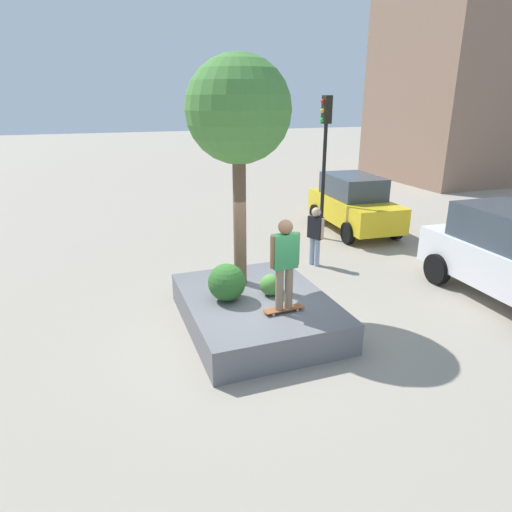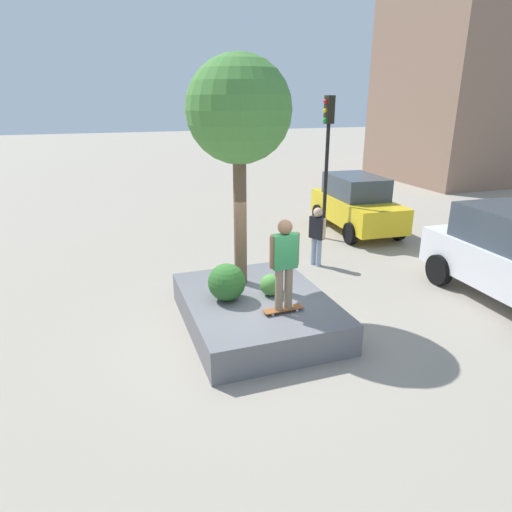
{
  "view_description": "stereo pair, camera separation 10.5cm",
  "coord_description": "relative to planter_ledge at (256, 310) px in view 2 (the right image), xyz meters",
  "views": [
    {
      "loc": [
        7.66,
        -2.91,
        4.56
      ],
      "look_at": [
        -0.4,
        0.03,
        1.54
      ],
      "focal_mm": 31.56,
      "sensor_mm": 36.0,
      "label": 1
    },
    {
      "loc": [
        7.7,
        -2.81,
        4.56
      ],
      "look_at": [
        -0.4,
        0.03,
        1.54
      ],
      "focal_mm": 31.56,
      "sensor_mm": 36.0,
      "label": 2
    }
  ],
  "objects": [
    {
      "name": "traffic_light_median",
      "position": [
        -5.13,
        4.23,
        2.84
      ],
      "size": [
        0.29,
        0.35,
        4.64
      ],
      "color": "black",
      "rests_on": "ground"
    },
    {
      "name": "skateboarder",
      "position": [
        0.85,
        0.26,
        1.42
      ],
      "size": [
        0.27,
        0.6,
        1.78
      ],
      "color": "#847056",
      "rests_on": "skateboard"
    },
    {
      "name": "boxwood_shrub",
      "position": [
        -0.06,
        -0.61,
        0.71
      ],
      "size": [
        0.77,
        0.77,
        0.77
      ],
      "primitive_type": "sphere",
      "color": "#2D6628",
      "rests_on": "planter_ledge"
    },
    {
      "name": "skateboard",
      "position": [
        0.85,
        0.26,
        0.38
      ],
      "size": [
        0.25,
        0.81,
        0.07
      ],
      "color": "brown",
      "rests_on": "planter_ledge"
    },
    {
      "name": "hedge_clump",
      "position": [
        0.02,
        0.32,
        0.55
      ],
      "size": [
        0.45,
        0.45,
        0.45
      ],
      "primitive_type": "sphere",
      "color": "#4C8C3D",
      "rests_on": "planter_ledge"
    },
    {
      "name": "ground_plane",
      "position": [
        0.4,
        -0.03,
        -0.32
      ],
      "size": [
        120.0,
        120.0,
        0.0
      ],
      "primitive_type": "plane",
      "color": "#9E9384"
    },
    {
      "name": "plaza_tree",
      "position": [
        -0.86,
        -0.06,
        3.97
      ],
      "size": [
        2.14,
        2.14,
        4.77
      ],
      "color": "brown",
      "rests_on": "planter_ledge"
    },
    {
      "name": "planter_ledge",
      "position": [
        0.0,
        0.0,
        0.0
      ],
      "size": [
        3.72,
        2.88,
        0.64
      ],
      "primitive_type": "cube",
      "color": "slate",
      "rests_on": "ground"
    },
    {
      "name": "pedestrian_crossing",
      "position": [
        -2.82,
        2.81,
        0.66
      ],
      "size": [
        0.54,
        0.36,
        1.7
      ],
      "color": "#8C9EB7",
      "rests_on": "ground"
    },
    {
      "name": "taxi_cab",
      "position": [
        -5.61,
        5.77,
        0.68
      ],
      "size": [
        4.35,
        2.23,
        1.97
      ],
      "color": "gold",
      "rests_on": "ground"
    }
  ]
}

